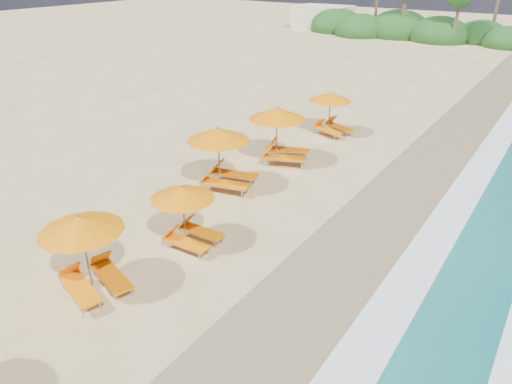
# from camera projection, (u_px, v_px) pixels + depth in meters

# --- Properties ---
(ground) EXTENTS (160.00, 160.00, 0.00)m
(ground) POSITION_uv_depth(u_px,v_px,m) (256.00, 223.00, 16.50)
(ground) COLOR #D8BE7F
(ground) RESTS_ON ground
(wet_sand) EXTENTS (4.00, 160.00, 0.01)m
(wet_sand) POSITION_uv_depth(u_px,v_px,m) (363.00, 259.00, 14.48)
(wet_sand) COLOR #8E7955
(wet_sand) RESTS_ON ground
(surf_foam) EXTENTS (4.00, 160.00, 0.01)m
(surf_foam) POSITION_uv_depth(u_px,v_px,m) (455.00, 290.00, 13.10)
(surf_foam) COLOR white
(surf_foam) RESTS_ON ground
(station_1) EXTENTS (2.92, 2.84, 2.31)m
(station_1) POSITION_uv_depth(u_px,v_px,m) (87.00, 250.00, 12.62)
(station_1) COLOR olive
(station_1) RESTS_ON ground
(station_2) EXTENTS (2.31, 2.15, 2.07)m
(station_2) POSITION_uv_depth(u_px,v_px,m) (187.00, 212.00, 14.76)
(station_2) COLOR olive
(station_2) RESTS_ON ground
(station_3) EXTENTS (3.13, 3.03, 2.53)m
(station_3) POSITION_uv_depth(u_px,v_px,m) (223.00, 154.00, 18.48)
(station_3) COLOR olive
(station_3) RESTS_ON ground
(station_4) EXTENTS (3.33, 3.29, 2.56)m
(station_4) POSITION_uv_depth(u_px,v_px,m) (281.00, 131.00, 20.87)
(station_4) COLOR olive
(station_4) RESTS_ON ground
(station_5) EXTENTS (2.85, 2.80, 2.23)m
(station_5) POSITION_uv_depth(u_px,v_px,m) (332.00, 111.00, 24.32)
(station_5) COLOR olive
(station_5) RESTS_ON ground
(treeline) EXTENTS (25.80, 8.80, 9.74)m
(treeline) POSITION_uv_depth(u_px,v_px,m) (406.00, 29.00, 54.77)
(treeline) COLOR #163D14
(treeline) RESTS_ON ground
(beach_building) EXTENTS (7.00, 5.00, 2.80)m
(beach_building) POSITION_uv_depth(u_px,v_px,m) (323.00, 17.00, 62.52)
(beach_building) COLOR beige
(beach_building) RESTS_ON ground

